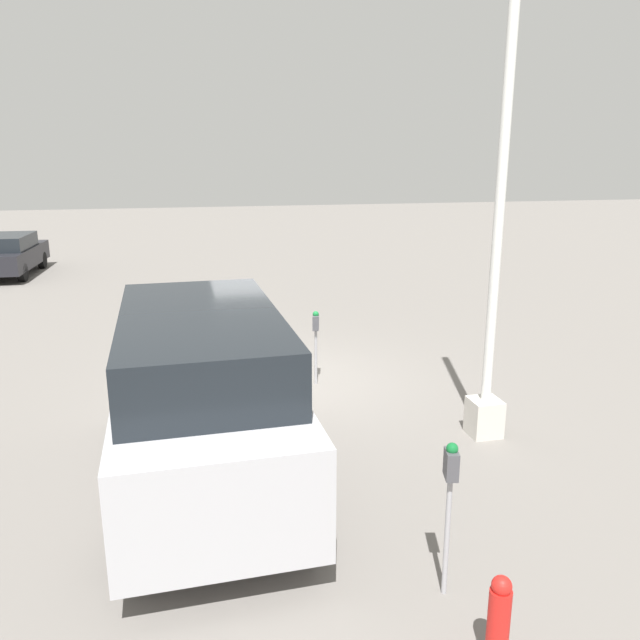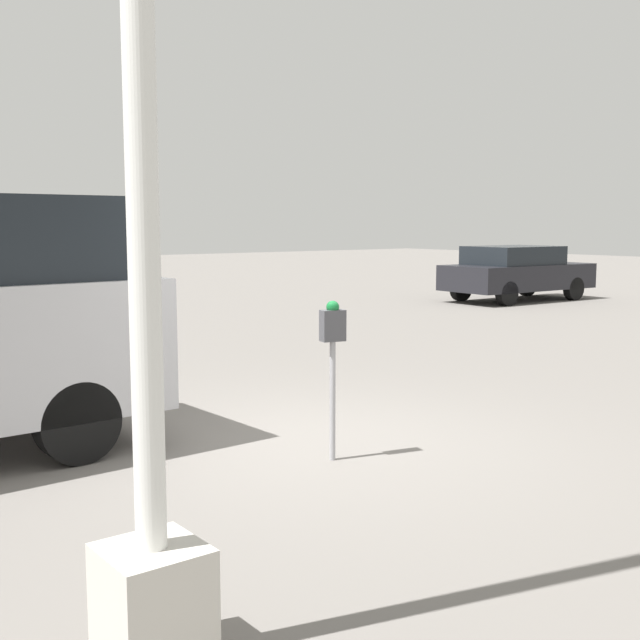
{
  "view_description": "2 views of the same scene",
  "coord_description": "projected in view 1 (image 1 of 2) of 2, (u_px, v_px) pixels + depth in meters",
  "views": [
    {
      "loc": [
        10.45,
        -1.73,
        4.0
      ],
      "look_at": [
        0.9,
        0.44,
        1.39
      ],
      "focal_mm": 35.0,
      "sensor_mm": 36.0,
      "label": 1
    },
    {
      "loc": [
        4.24,
        5.65,
        1.99
      ],
      "look_at": [
        0.16,
        0.41,
        1.18
      ],
      "focal_mm": 45.0,
      "sensor_mm": 36.0,
      "label": 2
    }
  ],
  "objects": [
    {
      "name": "lamp_post",
      "position": [
        492.0,
        316.0,
        8.74
      ],
      "size": [
        0.44,
        0.44,
        6.06
      ],
      "color": "beige",
      "rests_on": "ground"
    },
    {
      "name": "parked_van",
      "position": [
        204.0,
        395.0,
        7.51
      ],
      "size": [
        4.74,
        2.11,
        2.21
      ],
      "rotation": [
        0.0,
        0.0,
        0.03
      ],
      "color": "#B2B2B7",
      "rests_on": "ground"
    },
    {
      "name": "ground_plane",
      "position": [
        285.0,
        384.0,
        11.25
      ],
      "size": [
        80.0,
        80.0,
        0.0
      ],
      "primitive_type": "plane",
      "color": "slate"
    },
    {
      "name": "parking_meter_far",
      "position": [
        450.0,
        484.0,
        5.59
      ],
      "size": [
        0.22,
        0.15,
        1.54
      ],
      "rotation": [
        0.0,
        0.0,
        -0.24
      ],
      "color": "#9E9EA3",
      "rests_on": "ground"
    },
    {
      "name": "fire_hydrant",
      "position": [
        498.0,
        623.0,
        4.92
      ],
      "size": [
        0.18,
        0.18,
        0.84
      ],
      "color": "red",
      "rests_on": "ground"
    },
    {
      "name": "parking_meter_near",
      "position": [
        316.0,
        331.0,
        10.99
      ],
      "size": [
        0.22,
        0.15,
        1.35
      ],
      "rotation": [
        0.0,
        0.0,
        -0.24
      ],
      "color": "#9E9EA3",
      "rests_on": "ground"
    },
    {
      "name": "car_distant",
      "position": [
        7.0,
        254.0,
        21.11
      ],
      "size": [
        4.15,
        1.95,
        1.4
      ],
      "rotation": [
        0.0,
        0.0,
        3.09
      ],
      "color": "black",
      "rests_on": "ground"
    }
  ]
}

